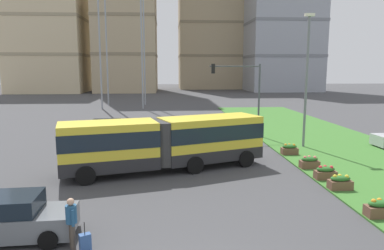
{
  "coord_description": "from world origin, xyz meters",
  "views": [
    {
      "loc": [
        -1.04,
        -8.31,
        5.87
      ],
      "look_at": [
        0.64,
        14.93,
        2.2
      ],
      "focal_mm": 33.5,
      "sensor_mm": 36.0,
      "label": 1
    }
  ],
  "objects_px": {
    "car_grey_wagon": "(8,219)",
    "flower_planter_1": "(380,208)",
    "apartment_tower_west": "(49,21)",
    "apartment_tower_eastcentre": "(284,7)",
    "rolling_suitcase": "(85,242)",
    "streetlight_median": "(307,76)",
    "flower_planter_2": "(340,182)",
    "flower_planter_3": "(325,173)",
    "articulated_bus": "(165,142)",
    "pedestrian_crossing": "(71,220)",
    "flower_planter_4": "(309,162)",
    "traffic_light_far_right": "(243,87)",
    "flower_planter_5": "(289,149)",
    "apartment_tower_centre": "(211,10)",
    "car_white_van": "(108,129)"
  },
  "relations": [
    {
      "from": "flower_planter_1",
      "to": "traffic_light_far_right",
      "type": "distance_m",
      "value": 17.96
    },
    {
      "from": "car_white_van",
      "to": "streetlight_median",
      "type": "relative_size",
      "value": 0.46
    },
    {
      "from": "traffic_light_far_right",
      "to": "streetlight_median",
      "type": "distance_m",
      "value": 5.97
    },
    {
      "from": "rolling_suitcase",
      "to": "streetlight_median",
      "type": "height_order",
      "value": "streetlight_median"
    },
    {
      "from": "traffic_light_far_right",
      "to": "apartment_tower_centre",
      "type": "height_order",
      "value": "apartment_tower_centre"
    },
    {
      "from": "flower_planter_4",
      "to": "flower_planter_5",
      "type": "xyz_separation_m",
      "value": [
        0.0,
        3.46,
        0.0
      ]
    },
    {
      "from": "flower_planter_4",
      "to": "streetlight_median",
      "type": "bearing_deg",
      "value": 71.99
    },
    {
      "from": "articulated_bus",
      "to": "flower_planter_3",
      "type": "relative_size",
      "value": 10.85
    },
    {
      "from": "flower_planter_2",
      "to": "flower_planter_1",
      "type": "bearing_deg",
      "value": -90.0
    },
    {
      "from": "pedestrian_crossing",
      "to": "flower_planter_5",
      "type": "xyz_separation_m",
      "value": [
        11.51,
        12.08,
        -0.58
      ]
    },
    {
      "from": "articulated_bus",
      "to": "car_grey_wagon",
      "type": "distance_m",
      "value": 9.92
    },
    {
      "from": "flower_planter_1",
      "to": "streetlight_median",
      "type": "bearing_deg",
      "value": 81.61
    },
    {
      "from": "car_white_van",
      "to": "flower_planter_2",
      "type": "height_order",
      "value": "car_white_van"
    },
    {
      "from": "flower_planter_3",
      "to": "flower_planter_4",
      "type": "distance_m",
      "value": 2.13
    },
    {
      "from": "apartment_tower_west",
      "to": "apartment_tower_centre",
      "type": "relative_size",
      "value": 0.77
    },
    {
      "from": "car_white_van",
      "to": "flower_planter_4",
      "type": "relative_size",
      "value": 4.06
    },
    {
      "from": "apartment_tower_west",
      "to": "articulated_bus",
      "type": "bearing_deg",
      "value": -68.64
    },
    {
      "from": "flower_planter_2",
      "to": "traffic_light_far_right",
      "type": "xyz_separation_m",
      "value": [
        -1.81,
        14.17,
        3.9
      ]
    },
    {
      "from": "apartment_tower_west",
      "to": "apartment_tower_eastcentre",
      "type": "relative_size",
      "value": 0.81
    },
    {
      "from": "pedestrian_crossing",
      "to": "flower_planter_4",
      "type": "height_order",
      "value": "pedestrian_crossing"
    },
    {
      "from": "car_white_van",
      "to": "flower_planter_5",
      "type": "relative_size",
      "value": 4.06
    },
    {
      "from": "flower_planter_2",
      "to": "flower_planter_3",
      "type": "distance_m",
      "value": 1.63
    },
    {
      "from": "car_grey_wagon",
      "to": "apartment_tower_west",
      "type": "xyz_separation_m",
      "value": [
        -23.46,
        82.13,
        16.94
      ]
    },
    {
      "from": "articulated_bus",
      "to": "apartment_tower_centre",
      "type": "xyz_separation_m",
      "value": [
        13.58,
        88.41,
        21.34
      ]
    },
    {
      "from": "streetlight_median",
      "to": "flower_planter_1",
      "type": "bearing_deg",
      "value": -98.39
    },
    {
      "from": "car_grey_wagon",
      "to": "flower_planter_4",
      "type": "relative_size",
      "value": 4.08
    },
    {
      "from": "traffic_light_far_right",
      "to": "flower_planter_4",
      "type": "bearing_deg",
      "value": -80.14
    },
    {
      "from": "flower_planter_5",
      "to": "apartment_tower_west",
      "type": "bearing_deg",
      "value": 117.78
    },
    {
      "from": "rolling_suitcase",
      "to": "apartment_tower_eastcentre",
      "type": "bearing_deg",
      "value": 68.1
    },
    {
      "from": "apartment_tower_eastcentre",
      "to": "articulated_bus",
      "type": "bearing_deg",
      "value": -112.65
    },
    {
      "from": "flower_planter_2",
      "to": "flower_planter_4",
      "type": "bearing_deg",
      "value": 90.0
    },
    {
      "from": "car_grey_wagon",
      "to": "flower_planter_1",
      "type": "height_order",
      "value": "car_grey_wagon"
    },
    {
      "from": "apartment_tower_centre",
      "to": "apartment_tower_eastcentre",
      "type": "height_order",
      "value": "apartment_tower_centre"
    },
    {
      "from": "car_grey_wagon",
      "to": "flower_planter_3",
      "type": "relative_size",
      "value": 4.08
    },
    {
      "from": "articulated_bus",
      "to": "apartment_tower_west",
      "type": "height_order",
      "value": "apartment_tower_west"
    },
    {
      "from": "pedestrian_crossing",
      "to": "streetlight_median",
      "type": "distance_m",
      "value": 20.19
    },
    {
      "from": "traffic_light_far_right",
      "to": "flower_planter_1",
      "type": "bearing_deg",
      "value": -84.08
    },
    {
      "from": "traffic_light_far_right",
      "to": "apartment_tower_centre",
      "type": "xyz_separation_m",
      "value": [
        6.94,
        78.47,
        18.66
      ]
    },
    {
      "from": "apartment_tower_eastcentre",
      "to": "pedestrian_crossing",
      "type": "bearing_deg",
      "value": -112.21
    },
    {
      "from": "apartment_tower_west",
      "to": "flower_planter_4",
      "type": "bearing_deg",
      "value": -63.33
    },
    {
      "from": "pedestrian_crossing",
      "to": "traffic_light_far_right",
      "type": "bearing_deg",
      "value": 63.0
    },
    {
      "from": "flower_planter_3",
      "to": "traffic_light_far_right",
      "type": "xyz_separation_m",
      "value": [
        -1.81,
        12.54,
        3.9
      ]
    },
    {
      "from": "car_grey_wagon",
      "to": "apartment_tower_eastcentre",
      "type": "bearing_deg",
      "value": 66.18
    },
    {
      "from": "rolling_suitcase",
      "to": "flower_planter_3",
      "type": "bearing_deg",
      "value": 31.18
    },
    {
      "from": "articulated_bus",
      "to": "flower_planter_1",
      "type": "bearing_deg",
      "value": -41.61
    },
    {
      "from": "flower_planter_2",
      "to": "apartment_tower_centre",
      "type": "relative_size",
      "value": 0.02
    },
    {
      "from": "articulated_bus",
      "to": "flower_planter_3",
      "type": "distance_m",
      "value": 8.93
    },
    {
      "from": "flower_planter_5",
      "to": "apartment_tower_west",
      "type": "height_order",
      "value": "apartment_tower_west"
    },
    {
      "from": "pedestrian_crossing",
      "to": "traffic_light_far_right",
      "type": "distance_m",
      "value": 21.61
    },
    {
      "from": "car_grey_wagon",
      "to": "streetlight_median",
      "type": "bearing_deg",
      "value": 40.82
    }
  ]
}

